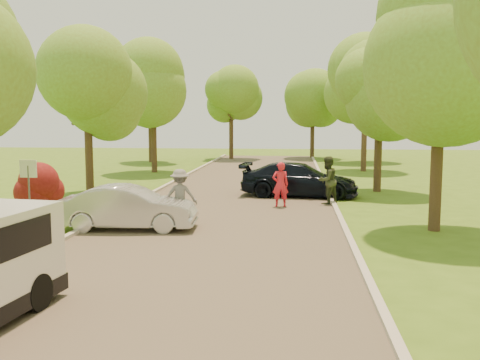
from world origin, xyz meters
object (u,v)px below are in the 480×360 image
at_px(person_olive, 327,180).
at_px(dark_sedan, 299,180).
at_px(longboard, 180,222).
at_px(skateboarder, 180,195).
at_px(silver_sedan, 129,208).
at_px(street_sign, 29,179).
at_px(person_striped, 280,185).

bearing_deg(person_olive, dark_sedan, -106.24).
relative_size(longboard, person_olive, 0.47).
relative_size(longboard, skateboarder, 0.53).
distance_m(dark_sedan, person_olive, 2.34).
distance_m(silver_sedan, dark_sedan, 9.41).
xyz_separation_m(street_sign, silver_sedan, (3.13, 0.19, -0.87)).
height_order(dark_sedan, person_striped, person_striped).
distance_m(person_striped, person_olive, 2.08).
distance_m(street_sign, dark_sedan, 11.65).
relative_size(street_sign, person_olive, 1.12).
relative_size(street_sign, person_striped, 1.23).
relative_size(dark_sedan, person_striped, 2.93).
relative_size(street_sign, silver_sedan, 0.52).
xyz_separation_m(silver_sedan, dark_sedan, (5.34, 7.75, 0.06)).
relative_size(person_striped, person_olive, 0.91).
bearing_deg(person_striped, longboard, 41.22).
height_order(longboard, person_striped, person_striped).
bearing_deg(dark_sedan, person_striped, 170.84).
xyz_separation_m(dark_sedan, longboard, (-3.91, -6.82, -0.66)).
relative_size(skateboarder, person_olive, 0.88).
distance_m(street_sign, person_striped, 9.22).
height_order(skateboarder, person_olive, person_olive).
relative_size(longboard, person_striped, 0.51).
height_order(silver_sedan, dark_sedan, dark_sedan).
bearing_deg(silver_sedan, dark_sedan, -38.48).
height_order(longboard, skateboarder, skateboarder).
relative_size(skateboarder, person_striped, 0.97).
bearing_deg(street_sign, skateboarder, 13.78).
distance_m(silver_sedan, person_striped, 6.64).
xyz_separation_m(skateboarder, person_olive, (5.03, 4.78, 0.00)).
height_order(dark_sedan, skateboarder, skateboarder).
relative_size(silver_sedan, person_olive, 2.16).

